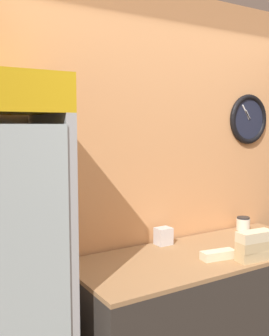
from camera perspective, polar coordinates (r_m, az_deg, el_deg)
wall_back at (r=2.91m, az=5.32°, el=-2.00°), size 5.20×0.10×2.70m
prep_counter at (r=2.88m, az=10.14°, el=-20.78°), size 1.80×0.70×0.93m
sandwich_stack_bottom at (r=2.60m, az=17.02°, el=-12.04°), size 0.25×0.12×0.06m
sandwich_stack_middle at (r=2.58m, az=17.06°, el=-10.74°), size 0.25×0.12×0.06m
sandwich_stack_top at (r=2.57m, az=17.11°, el=-9.42°), size 0.25×0.12×0.06m
sandwich_flat_left at (r=2.57m, az=12.03°, el=-12.22°), size 0.23×0.11×0.05m
condiment_jar at (r=3.29m, az=15.49°, el=-7.77°), size 0.11×0.11×0.11m
napkin_dispenser at (r=2.81m, az=4.22°, el=-9.83°), size 0.11×0.09×0.12m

